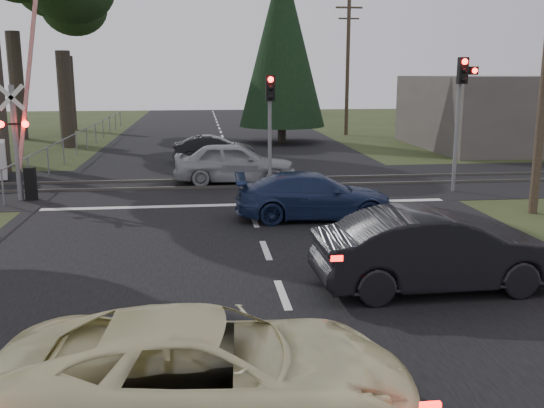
{
  "coord_description": "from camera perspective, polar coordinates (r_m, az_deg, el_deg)",
  "views": [
    {
      "loc": [
        -1.5,
        -10.88,
        4.17
      ],
      "look_at": [
        0.06,
        2.27,
        1.3
      ],
      "focal_mm": 40.0,
      "sensor_mm": 36.0,
      "label": 1
    }
  ],
  "objects": [
    {
      "name": "ground",
      "position": [
        11.75,
        1.01,
        -8.57
      ],
      "size": [
        120.0,
        120.0,
        0.0
      ],
      "primitive_type": "plane",
      "color": "#293317",
      "rests_on": "ground"
    },
    {
      "name": "road",
      "position": [
        21.34,
        -2.63,
        0.96
      ],
      "size": [
        14.0,
        100.0,
        0.01
      ],
      "primitive_type": "cube",
      "color": "black",
      "rests_on": "ground"
    },
    {
      "name": "rail_corridor",
      "position": [
        23.3,
        -2.99,
        1.92
      ],
      "size": [
        120.0,
        8.0,
        0.01
      ],
      "primitive_type": "cube",
      "color": "black",
      "rests_on": "ground"
    },
    {
      "name": "stop_line",
      "position": [
        19.58,
        -2.24,
        -0.04
      ],
      "size": [
        13.0,
        0.35,
        0.0
      ],
      "primitive_type": "cube",
      "color": "silver",
      "rests_on": "ground"
    },
    {
      "name": "rail_near",
      "position": [
        22.51,
        -2.86,
        1.67
      ],
      "size": [
        120.0,
        0.12,
        0.1
      ],
      "primitive_type": "cube",
      "color": "#59544C",
      "rests_on": "ground"
    },
    {
      "name": "rail_far",
      "position": [
        24.08,
        -3.12,
        2.36
      ],
      "size": [
        120.0,
        0.12,
        0.1
      ],
      "primitive_type": "cube",
      "color": "#59544C",
      "rests_on": "ground"
    },
    {
      "name": "crossing_signal",
      "position": [
        21.56,
        -22.41,
        5.69
      ],
      "size": [
        1.62,
        0.38,
        6.96
      ],
      "color": "slate",
      "rests_on": "ground"
    },
    {
      "name": "traffic_signal_right",
      "position": [
        22.29,
        17.41,
        9.48
      ],
      "size": [
        0.68,
        0.48,
        4.7
      ],
      "color": "slate",
      "rests_on": "ground"
    },
    {
      "name": "traffic_signal_center",
      "position": [
        21.74,
        -0.18,
        8.63
      ],
      "size": [
        0.32,
        0.48,
        4.1
      ],
      "color": "slate",
      "rests_on": "ground"
    },
    {
      "name": "utility_pole_mid",
      "position": [
        42.09,
        7.13,
        12.89
      ],
      "size": [
        1.8,
        0.26,
        9.0
      ],
      "color": "#4C3D2D",
      "rests_on": "ground"
    },
    {
      "name": "utility_pole_far",
      "position": [
        66.63,
        1.88,
        12.7
      ],
      "size": [
        1.8,
        0.26,
        9.0
      ],
      "color": "#4C3D2D",
      "rests_on": "ground"
    },
    {
      "name": "conifer_tree",
      "position": [
        37.26,
        0.96,
        15.03
      ],
      "size": [
        5.2,
        5.2,
        11.0
      ],
      "color": "#473D33",
      "rests_on": "ground"
    },
    {
      "name": "fence_left",
      "position": [
        34.22,
        -17.41,
        4.67
      ],
      "size": [
        0.1,
        36.0,
        1.2
      ],
      "primitive_type": null,
      "color": "slate",
      "rests_on": "ground"
    },
    {
      "name": "building_right",
      "position": [
        38.29,
        24.08,
        7.93
      ],
      "size": [
        14.0,
        10.0,
        4.0
      ],
      "primitive_type": "cube",
      "color": "#59514C",
      "rests_on": "ground"
    },
    {
      "name": "cream_coupe",
      "position": [
        7.49,
        -6.11,
        -15.53
      ],
      "size": [
        5.12,
        2.62,
        1.38
      ],
      "primitive_type": "imported",
      "rotation": [
        0.0,
        0.0,
        1.5
      ],
      "color": "#F2EAAD",
      "rests_on": "ground"
    },
    {
      "name": "dark_hatchback",
      "position": [
        12.24,
        15.22,
        -4.26
      ],
      "size": [
        4.82,
        1.8,
        1.57
      ],
      "primitive_type": "imported",
      "rotation": [
        0.0,
        0.0,
        1.6
      ],
      "color": "black",
      "rests_on": "ground"
    },
    {
      "name": "silver_car",
      "position": [
        23.38,
        -3.54,
        3.89
      ],
      "size": [
        4.74,
        2.19,
        1.57
      ],
      "primitive_type": "imported",
      "rotation": [
        0.0,
        0.0,
        1.5
      ],
      "color": "#95989C",
      "rests_on": "ground"
    },
    {
      "name": "blue_sedan",
      "position": [
        17.66,
        3.99,
        0.76
      ],
      "size": [
        4.66,
        2.02,
        1.34
      ],
      "primitive_type": "imported",
      "rotation": [
        0.0,
        0.0,
        1.54
      ],
      "color": "#18264A",
      "rests_on": "ground"
    },
    {
      "name": "dark_car_far",
      "position": [
        29.01,
        -5.48,
        5.16
      ],
      "size": [
        3.83,
        1.41,
        1.25
      ],
      "primitive_type": "imported",
      "rotation": [
        0.0,
        0.0,
        1.55
      ],
      "color": "black",
      "rests_on": "ground"
    }
  ]
}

